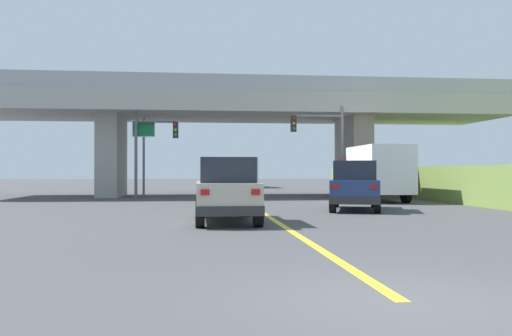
{
  "coord_description": "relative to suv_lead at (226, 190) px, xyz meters",
  "views": [
    {
      "loc": [
        -2.51,
        -6.41,
        1.6
      ],
      "look_at": [
        0.21,
        18.67,
        1.76
      ],
      "focal_mm": 38.19,
      "sensor_mm": 36.0,
      "label": 1
    }
  ],
  "objects": [
    {
      "name": "semi_truck_distant",
      "position": [
        3.7,
        37.16,
        0.54
      ],
      "size": [
        2.33,
        7.06,
        2.92
      ],
      "color": "silver",
      "rests_on": "ground"
    },
    {
      "name": "sedan_oncoming",
      "position": [
        0.69,
        28.59,
        -0.0
      ],
      "size": [
        1.9,
        4.83,
        2.02
      ],
      "color": "#2D4C33",
      "rests_on": "ground"
    },
    {
      "name": "suv_lead",
      "position": [
        0.0,
        0.0,
        0.0
      ],
      "size": [
        1.92,
        4.81,
        2.02
      ],
      "color": "#B7B29E",
      "rests_on": "ground"
    },
    {
      "name": "traffic_signal_nearside",
      "position": [
        6.6,
        14.35,
        2.51
      ],
      "size": [
        3.18,
        0.36,
        5.48
      ],
      "color": "slate",
      "rests_on": "ground"
    },
    {
      "name": "overpass_bridge",
      "position": [
        1.59,
        18.39,
        4.3
      ],
      "size": [
        35.16,
        8.01,
        7.3
      ],
      "color": "#A8A59E",
      "rests_on": "ground"
    },
    {
      "name": "ground",
      "position": [
        1.59,
        18.39,
        -1.01
      ],
      "size": [
        160.0,
        160.0,
        0.0
      ],
      "primitive_type": "plane",
      "color": "#424244"
    },
    {
      "name": "lane_divider_stripe",
      "position": [
        1.59,
        2.33,
        -1.01
      ],
      "size": [
        0.2,
        26.29,
        0.01
      ],
      "primitive_type": "cube",
      "color": "yellow",
      "rests_on": "ground"
    },
    {
      "name": "highway_sign",
      "position": [
        -4.07,
        15.55,
        2.42
      ],
      "size": [
        1.33,
        0.17,
        4.77
      ],
      "color": "#56595E",
      "rests_on": "ground"
    },
    {
      "name": "suv_crossing",
      "position": [
        5.56,
        4.63,
        -0.0
      ],
      "size": [
        3.12,
        4.91,
        2.02
      ],
      "rotation": [
        0.0,
        0.0,
        -0.29
      ],
      "color": "navy",
      "rests_on": "ground"
    },
    {
      "name": "traffic_signal_farside",
      "position": [
        -3.63,
        15.18,
        2.25
      ],
      "size": [
        2.55,
        0.36,
        5.19
      ],
      "color": "#56595E",
      "rests_on": "ground"
    },
    {
      "name": "box_truck",
      "position": [
        8.66,
        11.37,
        0.54
      ],
      "size": [
        2.33,
        6.63,
        2.94
      ],
      "color": "red",
      "rests_on": "ground"
    }
  ]
}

